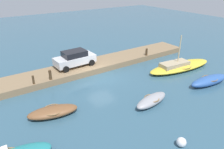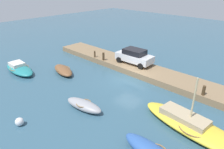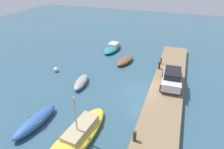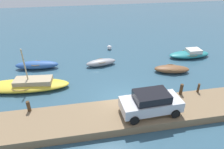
# 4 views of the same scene
# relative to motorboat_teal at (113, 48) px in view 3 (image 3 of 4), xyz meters

# --- Properties ---
(ground_plane) EXTENTS (84.00, 84.00, 0.00)m
(ground_plane) POSITION_rel_motorboat_teal_xyz_m (-9.96, -6.76, -0.40)
(ground_plane) COLOR #33566B
(dock_platform) EXTENTS (25.57, 3.22, 0.62)m
(dock_platform) POSITION_rel_motorboat_teal_xyz_m (-9.96, -9.11, -0.09)
(dock_platform) COLOR #846B4C
(dock_platform) RESTS_ON ground_plane
(motorboat_teal) EXTENTS (4.97, 1.95, 0.98)m
(motorboat_teal) POSITION_rel_motorboat_teal_xyz_m (0.00, 0.00, 0.00)
(motorboat_teal) COLOR teal
(motorboat_teal) RESTS_ON ground_plane
(sailboat_yellow) EXTENTS (8.15, 3.02, 3.81)m
(sailboat_yellow) POSITION_rel_motorboat_teal_xyz_m (-18.00, -3.66, 0.00)
(sailboat_yellow) COLOR gold
(sailboat_yellow) RESTS_ON ground_plane
(rowboat_grey) EXTENTS (3.45, 1.61, 0.70)m
(rowboat_grey) POSITION_rel_motorboat_teal_xyz_m (-10.73, -0.29, -0.04)
(rowboat_grey) COLOR #939399
(rowboat_grey) RESTS_ON ground_plane
(rowboat_brown) EXTENTS (3.77, 2.13, 0.68)m
(rowboat_brown) POSITION_rel_motorboat_teal_xyz_m (-3.75, -3.12, -0.05)
(rowboat_brown) COLOR brown
(rowboat_brown) RESTS_ON ground_plane
(rowboat_blue) EXTENTS (4.57, 1.69, 0.83)m
(rowboat_blue) POSITION_rel_motorboat_teal_xyz_m (-17.53, 0.22, 0.02)
(rowboat_blue) COLOR #2D569E
(rowboat_blue) RESTS_ON ground_plane
(mooring_post_west) EXTENTS (0.25, 0.25, 0.82)m
(mooring_post_west) POSITION_rel_motorboat_teal_xyz_m (-16.90, -7.75, 0.63)
(mooring_post_west) COLOR #47331E
(mooring_post_west) RESTS_ON dock_platform
(mooring_post_mid_west) EXTENTS (0.26, 0.26, 0.91)m
(mooring_post_mid_west) POSITION_rel_motorboat_teal_xyz_m (-5.22, -7.75, 0.68)
(mooring_post_mid_west) COLOR #47331E
(mooring_post_mid_west) RESTS_ON dock_platform
(mooring_post_mid_east) EXTENTS (0.19, 0.19, 0.78)m
(mooring_post_mid_east) POSITION_rel_motorboat_teal_xyz_m (-3.71, -7.75, 0.61)
(mooring_post_mid_east) COLOR #47331E
(mooring_post_mid_east) RESTS_ON dock_platform
(parked_car) EXTENTS (4.26, 2.19, 1.66)m
(parked_car) POSITION_rel_motorboat_teal_xyz_m (-8.45, -9.43, 1.08)
(parked_car) COLOR silver
(parked_car) RESTS_ON dock_platform
(marker_buoy) EXTENTS (0.58, 0.58, 0.58)m
(marker_buoy) POSITION_rel_motorboat_teal_xyz_m (-9.04, 4.04, -0.11)
(marker_buoy) COLOR silver
(marker_buoy) RESTS_ON ground_plane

